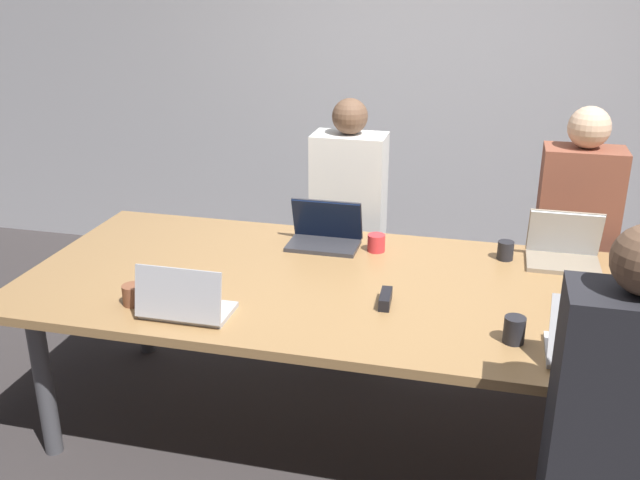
# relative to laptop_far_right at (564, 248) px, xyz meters

# --- Properties ---
(ground_plane) EXTENTS (24.00, 24.00, 0.00)m
(ground_plane) POSITION_rel_laptop_far_right_xyz_m (-0.77, -0.47, -0.85)
(ground_plane) COLOR #383333
(curtain_wall) EXTENTS (12.00, 0.06, 2.80)m
(curtain_wall) POSITION_rel_laptop_far_right_xyz_m (-0.77, 1.61, 0.55)
(curtain_wall) COLOR #ADADB2
(curtain_wall) RESTS_ON ground_plane
(conference_table) EXTENTS (3.21, 1.30, 0.78)m
(conference_table) POSITION_rel_laptop_far_right_xyz_m (-0.77, -0.47, -0.13)
(conference_table) COLOR #9E7547
(conference_table) RESTS_ON ground_plane
(laptop_far_right) EXTENTS (0.33, 0.25, 0.25)m
(laptop_far_right) POSITION_rel_laptop_far_right_xyz_m (0.00, 0.00, 0.00)
(laptop_far_right) COLOR gray
(laptop_far_right) RESTS_ON conference_table
(person_far_right) EXTENTS (0.40, 0.24, 1.44)m
(person_far_right) POSITION_rel_laptop_far_right_xyz_m (0.09, 0.43, -0.15)
(person_far_right) COLOR #2D2D38
(person_far_right) RESTS_ON ground_plane
(cup_far_right) EXTENTS (0.08, 0.08, 0.09)m
(cup_far_right) POSITION_rel_laptop_far_right_xyz_m (-0.26, -0.03, -0.03)
(cup_far_right) COLOR #232328
(cup_far_right) RESTS_ON conference_table
(laptop_near_right) EXTENTS (0.35, 0.26, 0.25)m
(laptop_near_right) POSITION_rel_laptop_far_right_xyz_m (0.06, -0.92, 0.00)
(laptop_near_right) COLOR silver
(laptop_near_right) RESTS_ON conference_table
(person_near_right) EXTENTS (0.40, 0.24, 1.43)m
(person_near_right) POSITION_rel_laptop_far_right_xyz_m (0.08, -1.30, -0.16)
(person_near_right) COLOR #2D2D38
(person_near_right) RESTS_ON ground_plane
(cup_near_right) EXTENTS (0.08, 0.08, 0.10)m
(cup_near_right) POSITION_rel_laptop_far_right_xyz_m (-0.23, -0.84, -0.02)
(cup_near_right) COLOR #232328
(cup_near_right) RESTS_ON conference_table
(laptop_near_left) EXTENTS (0.35, 0.22, 0.22)m
(laptop_near_left) POSITION_rel_laptop_far_right_xyz_m (-1.49, -0.95, -0.01)
(laptop_near_left) COLOR #B7B7BC
(laptop_near_left) RESTS_ON conference_table
(cup_near_left) EXTENTS (0.09, 0.09, 0.08)m
(cup_near_left) POSITION_rel_laptop_far_right_xyz_m (-1.74, -0.89, -0.03)
(cup_near_left) COLOR brown
(cup_near_left) RESTS_ON conference_table
(laptop_far_midleft) EXTENTS (0.35, 0.23, 0.23)m
(laptop_far_midleft) POSITION_rel_laptop_far_right_xyz_m (-1.13, -0.05, -0.01)
(laptop_far_midleft) COLOR #333338
(laptop_far_midleft) RESTS_ON conference_table
(person_far_midleft) EXTENTS (0.40, 0.24, 1.42)m
(person_far_midleft) POSITION_rel_laptop_far_right_xyz_m (-1.12, 0.45, -0.16)
(person_far_midleft) COLOR #2D2D38
(person_far_midleft) RESTS_ON ground_plane
(cup_far_midleft) EXTENTS (0.09, 0.09, 0.08)m
(cup_far_midleft) POSITION_rel_laptop_far_right_xyz_m (-0.87, -0.07, -0.03)
(cup_far_midleft) COLOR red
(cup_far_midleft) RESTS_ON conference_table
(stapler) EXTENTS (0.05, 0.15, 0.05)m
(stapler) POSITION_rel_laptop_far_right_xyz_m (-0.74, -0.64, -0.05)
(stapler) COLOR black
(stapler) RESTS_ON conference_table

